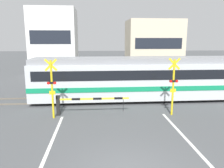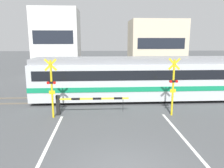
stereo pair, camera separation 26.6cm
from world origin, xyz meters
TOP-DOWN VIEW (x-y plane):
  - rail_track_near at (0.00, 8.33)m, footprint 50.00×0.10m
  - rail_track_far at (0.00, 9.77)m, footprint 50.00×0.10m
  - road_stripe_left at (-2.92, 0.84)m, footprint 0.14×9.69m
  - road_stripe_right at (2.92, 0.84)m, footprint 0.14×9.69m
  - commuter_train at (3.12, 9.05)m, footprint 17.09×2.96m
  - crossing_barrier_near at (-2.08, 5.99)m, footprint 4.18×0.20m
  - crossing_barrier_far at (2.08, 12.29)m, footprint 4.18×0.20m
  - crossing_signal_left at (-3.37, 5.55)m, footprint 0.68×0.15m
  - crossing_signal_right at (3.37, 5.55)m, footprint 0.68×0.15m
  - pedestrian at (-0.24, 14.24)m, footprint 0.38×0.22m
  - building_left_of_street at (-6.48, 24.49)m, footprint 5.93×5.49m
  - building_right_of_street at (7.18, 24.49)m, footprint 7.32×5.49m

SIDE VIEW (x-z plane):
  - road_stripe_left at x=-2.92m, z-range 0.00..0.01m
  - road_stripe_right at x=2.92m, z-range 0.00..0.01m
  - rail_track_near at x=0.00m, z-range 0.00..0.08m
  - rail_track_far at x=0.00m, z-range 0.00..0.08m
  - crossing_barrier_near at x=-2.08m, z-range 0.18..1.35m
  - crossing_barrier_far at x=2.08m, z-range 0.18..1.35m
  - pedestrian at x=-0.24m, z-range 0.12..1.79m
  - commuter_train at x=3.12m, z-range 0.11..3.15m
  - crossing_signal_left at x=-3.37m, z-range 0.17..3.47m
  - crossing_signal_right at x=3.37m, z-range 0.17..3.47m
  - building_right_of_street at x=7.18m, z-range 0.00..6.92m
  - building_left_of_street at x=-6.48m, z-range 0.00..8.32m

